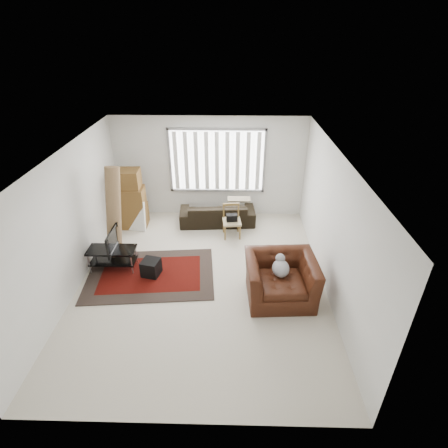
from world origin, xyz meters
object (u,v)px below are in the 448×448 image
object	(u,v)px
armchair	(281,276)
sofa	(217,210)
moving_boxes	(133,201)
tv_stand	(112,255)
side_chair	(232,220)

from	to	relation	value
armchair	sofa	bearing A→B (deg)	111.30
moving_boxes	tv_stand	bearing A→B (deg)	-90.48
side_chair	armchair	size ratio (longest dim) A/B	0.59
moving_boxes	armchair	bearing A→B (deg)	-37.85
tv_stand	sofa	world-z (taller)	sofa
sofa	tv_stand	bearing A→B (deg)	39.65
tv_stand	moving_boxes	bearing A→B (deg)	89.52
sofa	armchair	size ratio (longest dim) A/B	1.43
side_chair	armchair	distance (m)	2.43
tv_stand	armchair	size ratio (longest dim) A/B	0.73
side_chair	sofa	bearing A→B (deg)	114.47
sofa	side_chair	bearing A→B (deg)	116.99
tv_stand	sofa	xyz separation A→B (m)	(2.17, 2.07, 0.02)
tv_stand	moving_boxes	world-z (taller)	moving_boxes
moving_boxes	sofa	xyz separation A→B (m)	(2.15, 0.18, -0.34)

